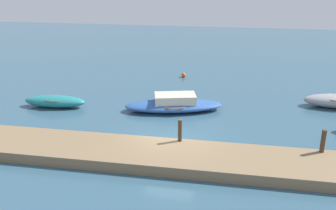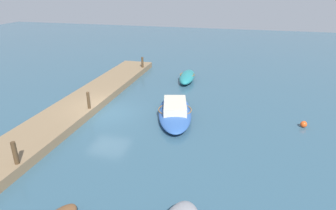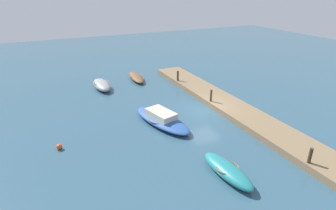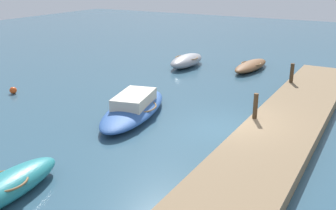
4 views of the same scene
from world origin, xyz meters
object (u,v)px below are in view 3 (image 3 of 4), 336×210
Objects in this scene: rowboat_brown at (136,77)px; mooring_post_mid_west at (211,96)px; marker_buoy at (59,147)px; rowboat_teal at (228,171)px; motorboat_blue at (162,119)px; rowboat_grey at (102,85)px; mooring_post_west at (310,156)px; mooring_post_mid_east at (178,76)px.

mooring_post_mid_west is at bearing -156.19° from rowboat_brown.
rowboat_teal is at bearing -130.15° from marker_buoy.
mooring_post_mid_west is at bearing -82.76° from marker_buoy.
motorboat_blue is at bearing -86.42° from marker_buoy.
rowboat_grey is at bearing 41.32° from mooring_post_mid_west.
rowboat_grey reaches higher than rowboat_brown.
mooring_post_west reaches higher than rowboat_teal.
mooring_post_mid_west reaches higher than rowboat_grey.
mooring_post_west is at bearing -123.52° from marker_buoy.
rowboat_grey reaches higher than marker_buoy.
rowboat_grey is at bearing -0.44° from motorboat_blue.
rowboat_grey is 8.14m from mooring_post_mid_east.
mooring_post_mid_east is at bearing -20.85° from rowboat_teal.
rowboat_brown is 20.64m from mooring_post_west.
rowboat_teal is at bearing -171.31° from rowboat_grey.
mooring_post_mid_west is 2.85× the size of marker_buoy.
mooring_post_mid_west is at bearing -91.67° from motorboat_blue.
rowboat_teal is 3.74× the size of mooring_post_mid_east.
mooring_post_mid_east reaches higher than rowboat_teal.
marker_buoy is at bearing 45.99° from rowboat_teal.
rowboat_brown is (18.78, -1.14, -0.07)m from rowboat_teal.
mooring_post_mid_east reaches higher than rowboat_grey.
mooring_post_west is (-19.09, -7.75, 0.57)m from rowboat_grey.
mooring_post_mid_east is at bearing -49.10° from motorboat_blue.
rowboat_brown is 4.13× the size of mooring_post_mid_east.
motorboat_blue is 11.39m from rowboat_brown.
rowboat_grey is 11.72m from marker_buoy.
mooring_post_mid_east is (15.15, -4.63, 0.66)m from rowboat_teal.
mooring_post_west reaches higher than marker_buoy.
marker_buoy is at bearing 97.24° from mooring_post_mid_west.
rowboat_brown is at bearing -7.33° from rowboat_teal.
rowboat_brown is 4.51× the size of mooring_post_west.
rowboat_grey is 11.76m from mooring_post_mid_west.
marker_buoy is at bearing 56.48° from mooring_post_west.
rowboat_teal is 17.82m from rowboat_grey.
mooring_post_mid_east is (-3.63, -3.49, 0.73)m from rowboat_brown.
rowboat_teal is 4.92m from mooring_post_west.
mooring_post_mid_east is (6.43, 0.00, -0.01)m from mooring_post_mid_west.
motorboat_blue reaches higher than rowboat_brown.
mooring_post_mid_west is at bearing -31.83° from rowboat_teal.
mooring_post_mid_east reaches higher than mooring_post_west.
rowboat_grey is 4.44m from rowboat_brown.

